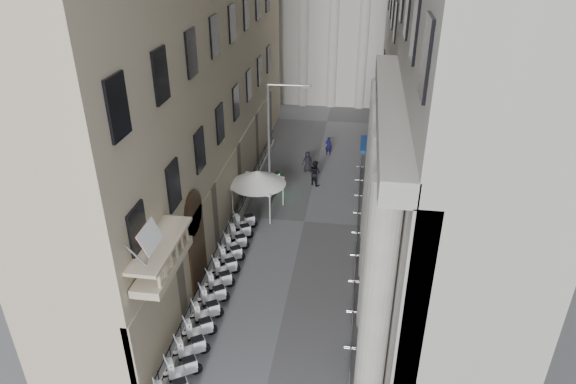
% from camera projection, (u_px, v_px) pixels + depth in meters
% --- Properties ---
extents(iron_fence, '(0.30, 28.00, 1.40)m').
position_uv_depth(iron_fence, '(236.00, 226.00, 33.28)').
color(iron_fence, black).
rests_on(iron_fence, ground).
extents(blue_awning, '(1.60, 3.00, 3.00)m').
position_uv_depth(blue_awning, '(369.00, 180.00, 39.18)').
color(blue_awning, navy).
rests_on(blue_awning, ground).
extents(scooter_1, '(1.49, 1.21, 1.50)m').
position_uv_depth(scooter_1, '(184.00, 378.00, 22.26)').
color(scooter_1, white).
rests_on(scooter_1, ground).
extents(scooter_2, '(1.49, 1.21, 1.50)m').
position_uv_depth(scooter_2, '(192.00, 357.00, 23.32)').
color(scooter_2, white).
rests_on(scooter_2, ground).
extents(scooter_3, '(1.49, 1.21, 1.50)m').
position_uv_depth(scooter_3, '(200.00, 338.00, 24.39)').
color(scooter_3, white).
rests_on(scooter_3, ground).
extents(scooter_4, '(1.49, 1.21, 1.50)m').
position_uv_depth(scooter_4, '(208.00, 320.00, 25.45)').
color(scooter_4, white).
rests_on(scooter_4, ground).
extents(scooter_5, '(1.49, 1.21, 1.50)m').
position_uv_depth(scooter_5, '(214.00, 304.00, 26.51)').
color(scooter_5, white).
rests_on(scooter_5, ground).
extents(scooter_6, '(1.49, 1.21, 1.50)m').
position_uv_depth(scooter_6, '(220.00, 289.00, 27.58)').
color(scooter_6, white).
rests_on(scooter_6, ground).
extents(scooter_7, '(1.49, 1.21, 1.50)m').
position_uv_depth(scooter_7, '(226.00, 276.00, 28.64)').
color(scooter_7, white).
rests_on(scooter_7, ground).
extents(scooter_8, '(1.49, 1.21, 1.50)m').
position_uv_depth(scooter_8, '(231.00, 263.00, 29.71)').
color(scooter_8, white).
rests_on(scooter_8, ground).
extents(scooter_9, '(1.49, 1.21, 1.50)m').
position_uv_depth(scooter_9, '(236.00, 251.00, 30.77)').
color(scooter_9, white).
rests_on(scooter_9, ground).
extents(scooter_10, '(1.49, 1.21, 1.50)m').
position_uv_depth(scooter_10, '(241.00, 240.00, 31.83)').
color(scooter_10, white).
rests_on(scooter_10, ground).
extents(scooter_11, '(1.49, 1.21, 1.50)m').
position_uv_depth(scooter_11, '(245.00, 229.00, 32.90)').
color(scooter_11, white).
rests_on(scooter_11, ground).
extents(barrier_1, '(0.60, 2.40, 1.10)m').
position_uv_depth(barrier_1, '(349.00, 369.00, 22.69)').
color(barrier_1, '#A1A4A9').
rests_on(barrier_1, ground).
extents(barrier_2, '(0.60, 2.40, 1.10)m').
position_uv_depth(barrier_2, '(351.00, 329.00, 24.87)').
color(barrier_2, '#A1A4A9').
rests_on(barrier_2, ground).
extents(barrier_3, '(0.60, 2.40, 1.10)m').
position_uv_depth(barrier_3, '(353.00, 296.00, 27.06)').
color(barrier_3, '#A1A4A9').
rests_on(barrier_3, ground).
extents(barrier_4, '(0.60, 2.40, 1.10)m').
position_uv_depth(barrier_4, '(355.00, 268.00, 29.24)').
color(barrier_4, '#A1A4A9').
rests_on(barrier_4, ground).
extents(barrier_5, '(0.60, 2.40, 1.10)m').
position_uv_depth(barrier_5, '(356.00, 244.00, 31.42)').
color(barrier_5, '#A1A4A9').
rests_on(barrier_5, ground).
extents(barrier_6, '(0.60, 2.40, 1.10)m').
position_uv_depth(barrier_6, '(357.00, 223.00, 33.61)').
color(barrier_6, '#A1A4A9').
rests_on(barrier_6, ground).
extents(barrier_7, '(0.60, 2.40, 1.10)m').
position_uv_depth(barrier_7, '(358.00, 204.00, 35.79)').
color(barrier_7, '#A1A4A9').
rests_on(barrier_7, ground).
extents(barrier_8, '(0.60, 2.40, 1.10)m').
position_uv_depth(barrier_8, '(359.00, 188.00, 37.97)').
color(barrier_8, '#A1A4A9').
rests_on(barrier_8, ground).
extents(barrier_9, '(0.60, 2.40, 1.10)m').
position_uv_depth(barrier_9, '(360.00, 173.00, 40.16)').
color(barrier_9, '#A1A4A9').
rests_on(barrier_9, ground).
extents(security_tent, '(3.74, 3.74, 3.04)m').
position_uv_depth(security_tent, '(255.00, 176.00, 34.04)').
color(security_tent, white).
rests_on(security_tent, ground).
extents(street_lamp, '(2.80, 0.26, 8.58)m').
position_uv_depth(street_lamp, '(274.00, 136.00, 33.37)').
color(street_lamp, gray).
rests_on(street_lamp, ground).
extents(info_kiosk, '(0.43, 0.80, 1.62)m').
position_uv_depth(info_kiosk, '(276.00, 183.00, 36.92)').
color(info_kiosk, black).
rests_on(info_kiosk, ground).
extents(pedestrian_a, '(0.66, 0.51, 1.59)m').
position_uv_depth(pedestrian_a, '(329.00, 146.00, 42.98)').
color(pedestrian_a, '#0E0D34').
rests_on(pedestrian_a, ground).
extents(pedestrian_b, '(1.20, 1.16, 1.95)m').
position_uv_depth(pedestrian_b, '(315.00, 173.00, 38.01)').
color(pedestrian_b, black).
rests_on(pedestrian_b, ground).
extents(pedestrian_c, '(0.93, 0.77, 1.62)m').
position_uv_depth(pedestrian_c, '(307.00, 161.00, 40.19)').
color(pedestrian_c, black).
rests_on(pedestrian_c, ground).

